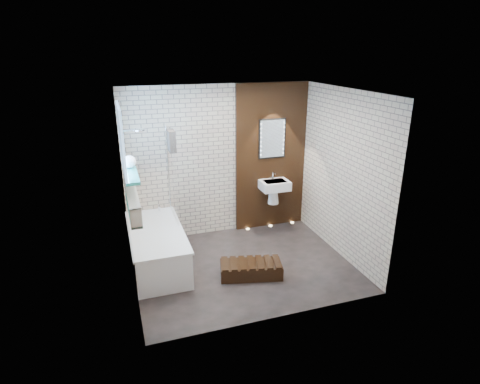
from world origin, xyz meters
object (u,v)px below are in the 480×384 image
object	(u,v)px
bath_screen	(172,175)
walnut_step	(251,270)
bathtub	(157,247)
led_mirror	(272,139)
washbasin	(274,188)

from	to	relation	value
bath_screen	walnut_step	xyz separation A→B (m)	(0.89, -1.19, -1.18)
bathtub	led_mirror	xyz separation A→B (m)	(2.17, 0.78, 1.36)
walnut_step	led_mirror	bearing A→B (deg)	58.71
bathtub	walnut_step	xyz separation A→B (m)	(1.24, -0.75, -0.19)
bathtub	bath_screen	distance (m)	1.14
bathtub	washbasin	xyz separation A→B (m)	(2.17, 0.62, 0.50)
bathtub	walnut_step	bearing A→B (deg)	-31.10
bath_screen	washbasin	size ratio (longest dim) A/B	2.41
bath_screen	led_mirror	bearing A→B (deg)	10.66
bathtub	led_mirror	size ratio (longest dim) A/B	2.49
bath_screen	led_mirror	distance (m)	1.89
led_mirror	walnut_step	size ratio (longest dim) A/B	0.79
bathtub	walnut_step	distance (m)	1.46
bathtub	led_mirror	world-z (taller)	led_mirror
bathtub	walnut_step	world-z (taller)	bathtub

